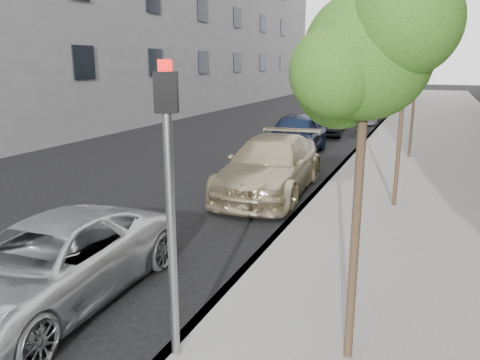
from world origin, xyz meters
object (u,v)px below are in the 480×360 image
Objects in this scene: sedan_black at (326,117)px; sedan_rear at (362,110)px; sedan_blue at (296,134)px; signal_pole at (170,182)px; tree_far at (421,33)px; suv at (271,166)px; minivan at (48,264)px; tree_mid at (410,33)px; tree_near at (370,55)px.

sedan_black is 5.71m from sedan_rear.
signal_pole is at bearing -83.98° from sedan_blue.
sedan_rear is at bearing 106.75° from tree_far.
sedan_black is (-0.96, 11.55, 0.06)m from suv.
sedan_blue is at bearing 87.12° from minivan.
signal_pole is 0.67× the size of sedan_rear.
tree_far is 5.59m from sedan_blue.
tree_far is 1.53× the size of signal_pole.
tree_far reaches higher than sedan_black.
sedan_blue is (-4.18, -0.54, -3.66)m from tree_far.
tree_far is at bearing 69.63° from minivan.
tree_mid is 8.72m from minivan.
signal_pole is at bearing -158.91° from tree_near.
tree_far reaches higher than minivan.
tree_mid is 0.91× the size of suv.
tree_far reaches higher than suv.
sedan_black is (-4.29, 11.93, -3.31)m from tree_mid.
sedan_blue reaches higher than suv.
sedan_rear is at bearing 86.92° from suv.
tree_near is at bearing -90.00° from tree_far.
sedan_black is (-0.11, 5.97, 0.02)m from sedan_blue.
sedan_rear is (0.85, 11.59, -0.07)m from sedan_blue.
signal_pole is at bearing -89.65° from sedan_rear.
tree_mid reaches higher than tree_near.
sedan_black reaches higher than sedan_rear.
suv is at bearing 76.96° from signal_pole.
tree_far reaches higher than tree_mid.
sedan_black is at bearing 91.69° from suv.
minivan is at bearing -177.69° from tree_near.
sedan_blue is at bearing 95.61° from suv.
signal_pole is at bearing -104.90° from tree_mid.
signal_pole is 0.68× the size of sedan_black.
signal_pole is at bearing -97.98° from tree_far.
tree_near is 24.45m from sedan_rear.
suv is (-1.40, 7.62, -1.49)m from signal_pole.
sedan_blue is (-4.18, 5.96, -3.33)m from tree_mid.
sedan_blue is at bearing -172.67° from tree_far.
suv is (-3.33, 0.38, -3.37)m from tree_mid.
tree_far is (0.00, 13.00, 0.90)m from tree_near.
tree_mid is at bearing -9.57° from suv.
suv is at bearing 115.81° from tree_near.
suv is 1.05× the size of sedan_black.
sedan_blue is (-0.85, 5.58, 0.04)m from suv.
sedan_black is (-4.29, 5.43, -3.65)m from tree_far.
sedan_rear is (-3.33, 17.56, -3.40)m from tree_mid.
tree_mid is 13.11m from sedan_black.
tree_mid is at bearing -82.15° from sedan_rear.
minivan is 12.64m from sedan_blue.
sedan_rear is at bearing 85.54° from minivan.
tree_far is 7.82m from sedan_black.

